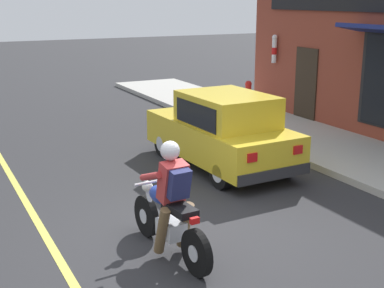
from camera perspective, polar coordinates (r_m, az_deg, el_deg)
The scene contains 6 objects.
ground_plane at distance 7.92m, azimuth -0.60°, elevation -10.22°, with size 80.00×80.00×0.00m, color #2B2B2D.
sidewalk_curb at distance 12.99m, azimuth 13.82°, elevation -0.08°, with size 2.60×22.00×0.14m, color #ADAAA3.
lane_stripe at distance 10.09m, azimuth -17.70°, elevation -5.21°, with size 0.12×19.80×0.01m, color #D1C64C.
motorcycle_with_rider at distance 7.25m, azimuth -2.34°, elevation -6.87°, with size 0.59×2.02×1.62m.
car_hatchback at distance 11.03m, azimuth 3.19°, elevation 1.38°, with size 1.77×3.83×1.57m.
fire_hydrant at distance 16.33m, azimuth 6.01°, elevation 5.17°, with size 0.36×0.24×0.88m.
Camera 1 is at (-3.20, -6.40, 3.41)m, focal length 50.00 mm.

